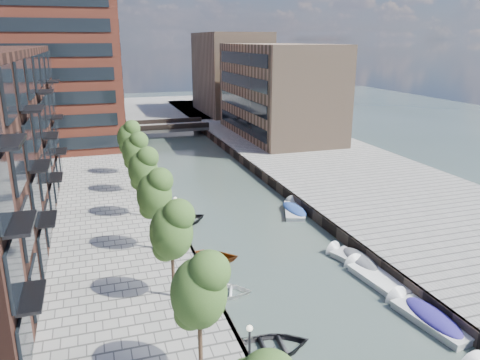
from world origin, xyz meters
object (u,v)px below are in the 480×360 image
car (246,129)px  sloop_4 (183,224)px  tree_1 (199,288)px  tree_6 (128,136)px  bridge (168,127)px  tree_2 (171,229)px  motorboat_4 (355,259)px  tree_3 (154,192)px  motorboat_3 (294,210)px  sloop_1 (270,351)px  sloop_2 (204,263)px  tree_4 (143,167)px  motorboat_0 (426,316)px  tree_5 (135,149)px  sloop_3 (220,294)px  motorboat_2 (372,277)px

car → sloop_4: bearing=-96.6°
tree_1 → tree_6: same height
bridge → tree_2: (-8.50, -54.00, 3.92)m
sloop_4 → motorboat_4: size_ratio=0.93×
tree_3 → motorboat_3: bearing=24.5°
sloop_1 → sloop_4: (-0.94, 18.75, 0.00)m
sloop_2 → car: size_ratio=1.26×
motorboat_4 → car: 44.82m
tree_4 → motorboat_0: size_ratio=1.07×
sloop_4 → car: size_ratio=1.16×
sloop_1 → tree_2: bearing=40.2°
tree_5 → tree_6: 7.00m
bridge → tree_6: bearing=-108.1°
sloop_1 → sloop_3: (-0.94, 6.28, 0.00)m
tree_4 → motorboat_3: size_ratio=1.14×
tree_3 → motorboat_0: size_ratio=1.07×
tree_1 → tree_4: same height
tree_3 → tree_4: bearing=90.0°
bridge → tree_2: size_ratio=2.18×
motorboat_0 → motorboat_4: size_ratio=1.09×
tree_1 → tree_6: bearing=90.0°
tree_1 → sloop_2: 13.96m
bridge → tree_4: tree_4 is taller
sloop_2 → motorboat_3: (10.63, 7.73, 0.20)m
bridge → sloop_1: bridge is taller
sloop_4 → motorboat_2: 17.15m
tree_3 → sloop_4: (3.10, 6.44, -5.31)m
motorboat_2 → sloop_3: bearing=173.9°
tree_1 → sloop_2: bearing=76.1°
tree_1 → tree_3: same height
tree_1 → sloop_2: size_ratio=1.16×
motorboat_3 → motorboat_4: (-0.04, -10.92, -0.01)m
tree_3 → motorboat_4: tree_3 is taller
motorboat_4 → sloop_3: bearing=-172.6°
sloop_1 → sloop_2: 10.89m
tree_6 → car: size_ratio=1.46×
tree_4 → tree_6: bearing=90.0°
motorboat_3 → tree_6: bearing=133.0°
tree_6 → sloop_1: 33.98m
tree_6 → tree_1: bearing=-90.0°
tree_5 → motorboat_0: 30.19m
sloop_3 → sloop_4: (0.00, 12.48, 0.00)m
bridge → sloop_1: size_ratio=2.92×
sloop_4 → motorboat_4: (10.59, -11.10, 0.20)m
bridge → tree_4: bearing=-102.0°
tree_2 → sloop_1: size_ratio=1.34×
bridge → tree_3: bearing=-100.3°
sloop_4 → tree_4: bearing=59.0°
sloop_3 → sloop_4: sloop_4 is taller
tree_6 → motorboat_4: 29.53m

